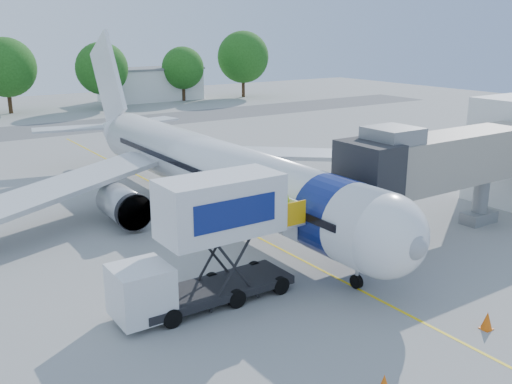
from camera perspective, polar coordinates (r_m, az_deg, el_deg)
ground at (r=33.53m, az=-1.33°, el=-3.77°), size 160.00×160.00×0.00m
guidance_line at (r=33.53m, az=-1.33°, el=-3.77°), size 0.15×70.00×0.01m
taxiway_strip at (r=71.55m, az=-20.00°, el=5.89°), size 120.00×10.00×0.01m
aircraft at (r=36.09m, az=-4.91°, el=2.48°), size 34.17×37.73×11.35m
jet_bridge at (r=32.54m, az=17.49°, el=2.83°), size 13.90×3.20×6.60m
catering_hiloader at (r=23.92m, az=-4.90°, el=-5.07°), size 8.50×2.44×5.50m
ground_tug at (r=21.20m, az=16.63°, el=-14.64°), size 3.81×2.29×1.44m
safety_cone_a at (r=24.53m, az=22.10°, el=-11.86°), size 0.46×0.46×0.74m
safety_cone_b at (r=19.82m, az=12.69°, el=-18.20°), size 0.41×0.41×0.65m
outbuilding_right at (r=97.18m, az=-10.46°, el=10.58°), size 16.40×7.40×5.30m
tree_d at (r=87.02m, az=-23.74°, el=11.33°), size 8.15×8.15×10.39m
tree_e at (r=87.59m, az=-15.15°, el=11.83°), size 7.56×7.56×9.64m
tree_f at (r=95.61m, az=-7.33°, el=12.20°), size 6.84×6.84×8.72m
tree_g at (r=100.12m, az=-1.30°, el=13.34°), size 8.76×8.76×11.16m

